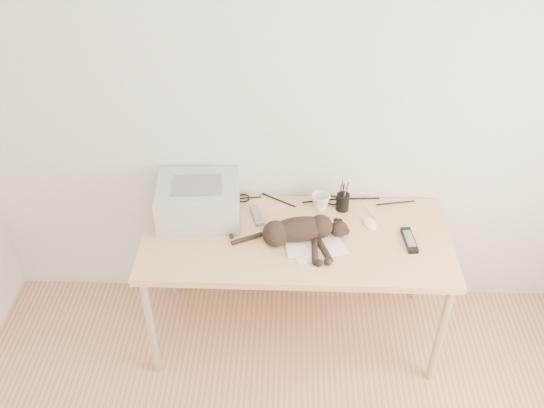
{
  "coord_description": "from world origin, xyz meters",
  "views": [
    {
      "loc": [
        -0.04,
        -0.99,
        2.79
      ],
      "look_at": [
        -0.13,
        1.34,
        0.99
      ],
      "focal_mm": 40.0,
      "sensor_mm": 36.0,
      "label": 1
    }
  ],
  "objects_px": {
    "cat": "(297,231)",
    "mouse": "(370,222)",
    "mug": "(320,202)",
    "printer": "(199,200)",
    "pen_cup": "(343,202)",
    "desk": "(296,245)"
  },
  "relations": [
    {
      "from": "desk",
      "to": "mug",
      "type": "height_order",
      "value": "mug"
    },
    {
      "from": "pen_cup",
      "to": "printer",
      "type": "bearing_deg",
      "value": -174.38
    },
    {
      "from": "pen_cup",
      "to": "mouse",
      "type": "xyz_separation_m",
      "value": [
        0.14,
        -0.13,
        -0.03
      ]
    },
    {
      "from": "desk",
      "to": "mug",
      "type": "relative_size",
      "value": 15.73
    },
    {
      "from": "mug",
      "to": "pen_cup",
      "type": "height_order",
      "value": "pen_cup"
    },
    {
      "from": "pen_cup",
      "to": "cat",
      "type": "bearing_deg",
      "value": -133.0
    },
    {
      "from": "desk",
      "to": "mug",
      "type": "bearing_deg",
      "value": 49.73
    },
    {
      "from": "mug",
      "to": "mouse",
      "type": "xyz_separation_m",
      "value": [
        0.26,
        -0.13,
        -0.03
      ]
    },
    {
      "from": "printer",
      "to": "mug",
      "type": "distance_m",
      "value": 0.66
    },
    {
      "from": "cat",
      "to": "mug",
      "type": "relative_size",
      "value": 6.02
    },
    {
      "from": "mouse",
      "to": "desk",
      "type": "bearing_deg",
      "value": 167.09
    },
    {
      "from": "printer",
      "to": "pen_cup",
      "type": "xyz_separation_m",
      "value": [
        0.77,
        0.08,
        -0.05
      ]
    },
    {
      "from": "cat",
      "to": "pen_cup",
      "type": "xyz_separation_m",
      "value": [
        0.25,
        0.27,
        -0.01
      ]
    },
    {
      "from": "cat",
      "to": "mug",
      "type": "bearing_deg",
      "value": 52.7
    },
    {
      "from": "printer",
      "to": "mug",
      "type": "relative_size",
      "value": 4.51
    },
    {
      "from": "mug",
      "to": "mouse",
      "type": "relative_size",
      "value": 0.93
    },
    {
      "from": "cat",
      "to": "mouse",
      "type": "height_order",
      "value": "cat"
    },
    {
      "from": "cat",
      "to": "desk",
      "type": "bearing_deg",
      "value": 77.65
    },
    {
      "from": "cat",
      "to": "pen_cup",
      "type": "distance_m",
      "value": 0.37
    },
    {
      "from": "desk",
      "to": "mouse",
      "type": "relative_size",
      "value": 14.59
    },
    {
      "from": "printer",
      "to": "mouse",
      "type": "relative_size",
      "value": 4.18
    },
    {
      "from": "desk",
      "to": "printer",
      "type": "relative_size",
      "value": 3.49
    }
  ]
}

